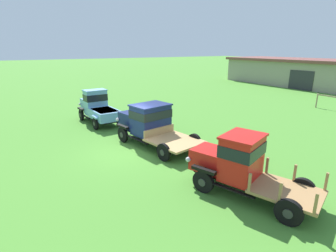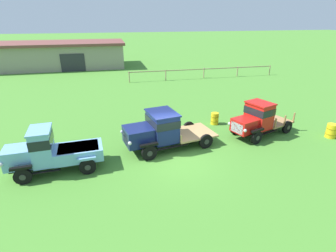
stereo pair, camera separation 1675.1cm
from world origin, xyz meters
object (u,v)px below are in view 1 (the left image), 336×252
farm_shed (298,72)px  oil_drum_near_fence (245,152)px  vintage_truck_second_in_line (149,122)px  vintage_truck_midrow_center (238,163)px  vintage_truck_foreground_near (98,107)px

farm_shed → oil_drum_near_fence: 30.10m
vintage_truck_second_in_line → vintage_truck_midrow_center: size_ratio=1.16×
vintage_truck_foreground_near → vintage_truck_midrow_center: 12.09m
farm_shed → vintage_truck_second_in_line: bearing=-70.8°
vintage_truck_foreground_near → oil_drum_near_fence: bearing=21.0°
vintage_truck_midrow_center → farm_shed: bearing=119.8°
vintage_truck_midrow_center → oil_drum_near_fence: (-1.82, 2.43, -0.73)m
farm_shed → vintage_truck_second_in_line: size_ratio=3.61×
farm_shed → oil_drum_near_fence: (14.64, -26.26, -1.44)m
vintage_truck_second_in_line → oil_drum_near_fence: size_ratio=6.76×
vintage_truck_second_in_line → oil_drum_near_fence: bearing=31.2°
vintage_truck_second_in_line → farm_shed: bearing=109.2°
vintage_truck_midrow_center → oil_drum_near_fence: size_ratio=5.83×
vintage_truck_second_in_line → vintage_truck_midrow_center: bearing=3.0°
vintage_truck_midrow_center → oil_drum_near_fence: bearing=126.8°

